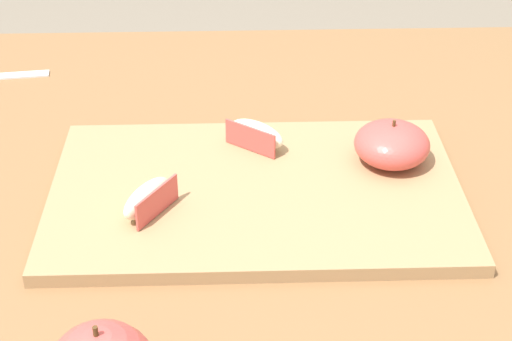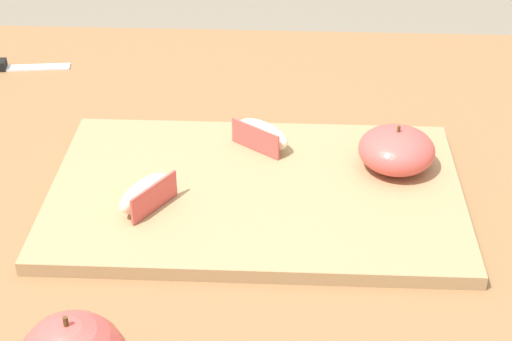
{
  "view_description": "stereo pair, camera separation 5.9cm",
  "coord_description": "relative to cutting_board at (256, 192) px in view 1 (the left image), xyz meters",
  "views": [
    {
      "loc": [
        0.05,
        -0.73,
        1.28
      ],
      "look_at": [
        0.08,
        0.0,
        0.81
      ],
      "focal_mm": 57.05,
      "sensor_mm": 36.0,
      "label": 1
    },
    {
      "loc": [
        0.11,
        -0.73,
        1.28
      ],
      "look_at": [
        0.08,
        0.0,
        0.81
      ],
      "focal_mm": 57.05,
      "sensor_mm": 36.0,
      "label": 2
    }
  ],
  "objects": [
    {
      "name": "apple_half_skin_up",
      "position": [
        0.16,
        0.04,
        0.03
      ],
      "size": [
        0.09,
        0.09,
        0.05
      ],
      "color": "#D14C47",
      "rests_on": "cutting_board"
    },
    {
      "name": "apple_wedge_left",
      "position": [
        -0.11,
        -0.04,
        0.02
      ],
      "size": [
        0.06,
        0.07,
        0.03
      ],
      "color": "#F4EACC",
      "rests_on": "cutting_board"
    },
    {
      "name": "cutting_board",
      "position": [
        0.0,
        0.0,
        0.0
      ],
      "size": [
        0.45,
        0.28,
        0.02
      ],
      "color": "#A37F56",
      "rests_on": "dining_table"
    },
    {
      "name": "apple_wedge_right",
      "position": [
        0.0,
        0.08,
        0.02
      ],
      "size": [
        0.07,
        0.06,
        0.03
      ],
      "color": "#F4EACC",
      "rests_on": "cutting_board"
    },
    {
      "name": "dining_table",
      "position": [
        -0.08,
        -0.0,
        -0.1
      ],
      "size": [
        1.45,
        0.93,
        0.77
      ],
      "color": "brown",
      "rests_on": "ground_plane"
    }
  ]
}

